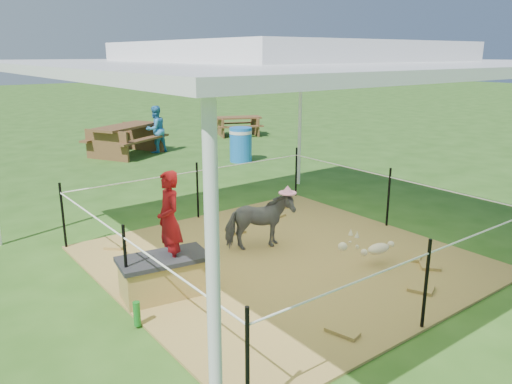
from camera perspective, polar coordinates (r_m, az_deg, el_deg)
ground at (r=6.99m, az=3.01°, el=-7.79°), size 90.00×90.00×0.00m
hay_patch at (r=6.98m, az=3.01°, el=-7.67°), size 4.60×4.60×0.03m
canopy_tent at (r=6.42m, az=3.36°, el=14.86°), size 6.30×6.30×2.90m
rope_fence at (r=6.76m, az=3.08°, el=-2.77°), size 4.54×4.54×1.00m
straw_bale at (r=6.00m, az=-10.44°, el=-9.61°), size 1.02×0.63×0.43m
dark_cloth at (r=5.90m, az=-10.56°, el=-7.51°), size 1.09×0.69×0.05m
woman at (r=5.75m, az=-9.94°, el=-2.26°), size 0.34×0.46×1.15m
green_bottle at (r=5.47m, az=-13.45°, el=-13.37°), size 0.09×0.09×0.27m
pony at (r=7.16m, az=0.39°, el=-3.42°), size 1.06×0.74×0.82m
pink_hat at (r=7.02m, az=0.40°, el=0.18°), size 0.25×0.25×0.12m
foal at (r=6.87m, az=13.84°, el=-6.08°), size 0.98×0.62×0.51m
trash_barrel at (r=13.17m, az=-1.76°, el=5.43°), size 0.77×0.77×0.90m
picnic_table_near at (r=14.48m, az=-14.66°, el=5.74°), size 2.46×2.22×0.84m
picnic_table_far at (r=17.45m, az=-2.08°, el=7.53°), size 1.88×1.65×0.65m
distant_person at (r=14.64m, az=-11.40°, el=7.03°), size 0.75×0.64×1.34m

